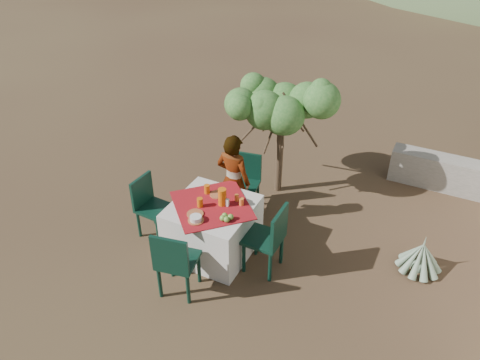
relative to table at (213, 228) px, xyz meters
name	(u,v)px	position (x,y,z in m)	size (l,w,h in m)	color
ground	(164,256)	(-0.54, -0.41, -0.38)	(160.00, 160.00, 0.00)	#3E261C
table	(213,228)	(0.00, 0.00, 0.00)	(1.30, 1.30, 0.76)	beige
chair_far	(246,180)	(-0.04, 1.09, 0.11)	(0.47, 0.47, 0.89)	black
chair_near	(175,261)	(0.00, -0.90, 0.16)	(0.52, 0.52, 0.97)	black
chair_left	(149,204)	(-0.97, -0.06, 0.12)	(0.44, 0.44, 0.90)	black
chair_right	(270,237)	(0.82, -0.01, 0.16)	(0.45, 0.45, 0.98)	black
person	(233,181)	(-0.04, 0.69, 0.34)	(0.52, 0.34, 1.43)	#8C6651
shrub_tree	(286,113)	(0.28, 1.78, 0.98)	(1.47, 1.44, 1.73)	#4D3B26
agave	(421,257)	(2.57, 0.86, -0.17)	(0.58, 0.58, 0.62)	gray
stone_wall	(475,180)	(3.06, 2.99, -0.10)	(2.60, 0.35, 0.55)	gray
plate_far	(217,194)	(-0.04, 0.23, 0.39)	(0.21, 0.21, 0.01)	brown
plate_near	(195,214)	(-0.09, -0.27, 0.39)	(0.21, 0.21, 0.01)	brown
glass_far	(207,189)	(-0.19, 0.20, 0.44)	(0.08, 0.08, 0.12)	#D25E0D
glass_near	(200,202)	(-0.12, -0.09, 0.44)	(0.08, 0.08, 0.12)	#D25E0D
juice_pitcher	(222,197)	(0.12, 0.07, 0.50)	(0.11, 0.11, 0.24)	#D25E0D
bowl_plate	(196,220)	(-0.01, -0.37, 0.39)	(0.20, 0.20, 0.01)	brown
white_bowl	(196,218)	(-0.01, -0.37, 0.42)	(0.15, 0.15, 0.05)	silver
jar_left	(241,202)	(0.34, 0.17, 0.43)	(0.06, 0.06, 0.10)	orange
jar_right	(237,198)	(0.25, 0.23, 0.43)	(0.06, 0.06, 0.09)	orange
napkin_holder	(226,202)	(0.17, 0.07, 0.43)	(0.08, 0.04, 0.10)	silver
fruit_cluster	(226,218)	(0.31, -0.19, 0.42)	(0.15, 0.14, 0.08)	olive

